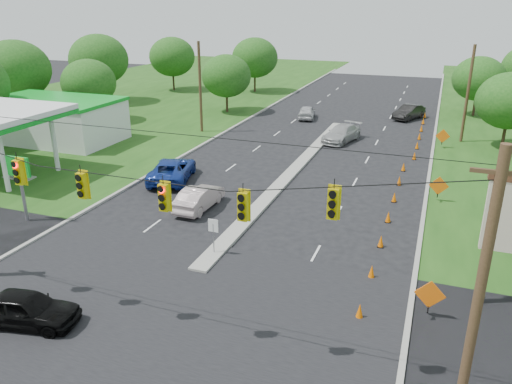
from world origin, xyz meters
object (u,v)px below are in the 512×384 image
at_px(gas_station, 44,118).
at_px(blue_pickup, 172,170).
at_px(white_sedan, 199,198).
at_px(black_sedan, 26,309).

distance_m(gas_station, blue_pickup, 16.44).
distance_m(white_sedan, blue_pickup, 6.08).
relative_size(gas_station, white_sedan, 4.34).
xyz_separation_m(gas_station, white_sedan, (20.07, -8.76, -1.83)).
bearing_deg(white_sedan, gas_station, -22.55).
bearing_deg(gas_station, white_sedan, -23.57).
height_order(black_sedan, white_sedan, white_sedan).
xyz_separation_m(black_sedan, blue_pickup, (-3.26, 17.93, 0.08)).
distance_m(gas_station, white_sedan, 21.98).
height_order(white_sedan, blue_pickup, blue_pickup).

